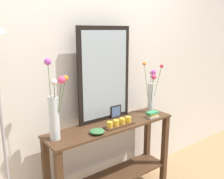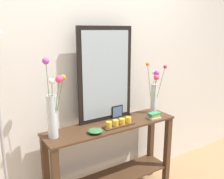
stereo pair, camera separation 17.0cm
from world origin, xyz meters
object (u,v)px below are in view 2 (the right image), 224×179
object	(u,v)px
vase_right	(154,91)
picture_frame_small	(117,112)
candle_tray	(119,123)
mirror_leaning	(106,75)
decorative_bowl	(95,131)
tall_vase_left	(53,109)
book_stack	(154,116)
console_table	(112,154)

from	to	relation	value
vase_right	picture_frame_small	distance (m)	0.47
candle_tray	picture_frame_small	size ratio (longest dim) A/B	2.41
candle_tray	picture_frame_small	xyz separation A→B (m)	(0.11, 0.20, 0.04)
mirror_leaning	decorative_bowl	distance (m)	0.56
candle_tray	decorative_bowl	xyz separation A→B (m)	(-0.27, -0.02, -0.01)
candle_tray	picture_frame_small	world-z (taller)	picture_frame_small
mirror_leaning	decorative_bowl	size ratio (longest dim) A/B	6.93
tall_vase_left	picture_frame_small	xyz separation A→B (m)	(0.71, 0.11, -0.19)
book_stack	picture_frame_small	bearing A→B (deg)	144.59
console_table	picture_frame_small	xyz separation A→B (m)	(0.14, 0.13, 0.39)
mirror_leaning	decorative_bowl	bearing A→B (deg)	-136.81
picture_frame_small	candle_tray	bearing A→B (deg)	-119.58
picture_frame_small	decorative_bowl	distance (m)	0.44
mirror_leaning	book_stack	distance (m)	0.66
console_table	tall_vase_left	xyz separation A→B (m)	(-0.57, 0.01, 0.58)
tall_vase_left	vase_right	bearing A→B (deg)	1.25
mirror_leaning	book_stack	bearing A→B (deg)	-28.51
console_table	book_stack	size ratio (longest dim) A/B	9.62
vase_right	mirror_leaning	bearing A→B (deg)	169.23
tall_vase_left	book_stack	bearing A→B (deg)	-6.02
mirror_leaning	vase_right	distance (m)	0.60
decorative_bowl	picture_frame_small	bearing A→B (deg)	30.21
mirror_leaning	decorative_bowl	world-z (taller)	mirror_leaning
vase_right	decorative_bowl	world-z (taller)	vase_right
decorative_bowl	book_stack	world-z (taller)	book_stack
candle_tray	book_stack	bearing A→B (deg)	-2.92
mirror_leaning	tall_vase_left	distance (m)	0.64
vase_right	book_stack	distance (m)	0.28
console_table	mirror_leaning	size ratio (longest dim) A/B	1.45
console_table	decorative_bowl	world-z (taller)	decorative_bowl
console_table	candle_tray	size ratio (longest dim) A/B	4.20
mirror_leaning	picture_frame_small	xyz separation A→B (m)	(0.13, -0.02, -0.40)
mirror_leaning	candle_tray	size ratio (longest dim) A/B	2.90
console_table	decorative_bowl	distance (m)	0.43
vase_right	decorative_bowl	xyz separation A→B (m)	(-0.80, -0.13, -0.22)
console_table	candle_tray	xyz separation A→B (m)	(0.03, -0.07, 0.35)
mirror_leaning	candle_tray	bearing A→B (deg)	-86.41
candle_tray	book_stack	xyz separation A→B (m)	(0.42, -0.02, 0.00)
candle_tray	picture_frame_small	distance (m)	0.23
candle_tray	picture_frame_small	bearing A→B (deg)	60.42
tall_vase_left	console_table	bearing A→B (deg)	-1.28
console_table	vase_right	xyz separation A→B (m)	(0.57, 0.04, 0.56)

